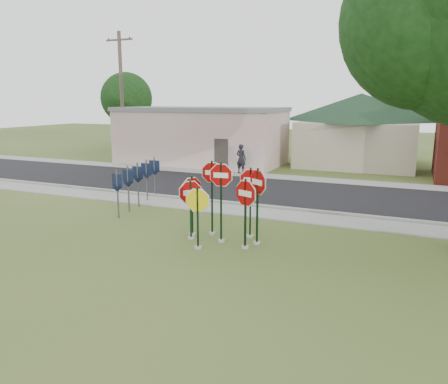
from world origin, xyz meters
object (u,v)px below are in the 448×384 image
at_px(stop_sign_yellow, 198,211).
at_px(utility_pole_near, 122,97).
at_px(stop_sign_center, 221,190).
at_px(pedestrian, 241,159).
at_px(stop_sign_left, 191,202).

bearing_deg(stop_sign_yellow, utility_pole_near, 132.84).
height_order(stop_sign_center, stop_sign_yellow, stop_sign_center).
distance_m(utility_pole_near, pedestrian, 10.44).
height_order(stop_sign_left, utility_pole_near, utility_pole_near).
height_order(stop_sign_center, stop_sign_left, stop_sign_center).
xyz_separation_m(stop_sign_yellow, pedestrian, (-4.03, 14.03, -0.25)).
height_order(stop_sign_yellow, pedestrian, stop_sign_yellow).
height_order(stop_sign_yellow, utility_pole_near, utility_pole_near).
relative_size(stop_sign_center, stop_sign_yellow, 1.33).
bearing_deg(stop_sign_left, stop_sign_center, 7.11).
distance_m(stop_sign_yellow, utility_pole_near, 20.43).
xyz_separation_m(stop_sign_yellow, utility_pole_near, (-13.66, 14.74, 3.71)).
relative_size(stop_sign_center, utility_pole_near, 0.30).
bearing_deg(pedestrian, utility_pole_near, 4.78).
distance_m(stop_sign_left, utility_pole_near, 19.40).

